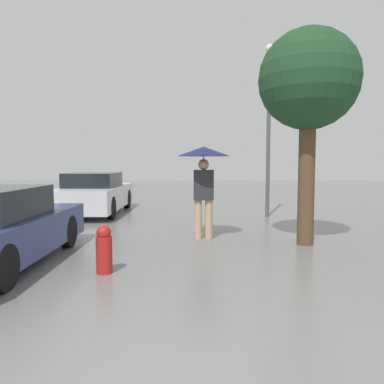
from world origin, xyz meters
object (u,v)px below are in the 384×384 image
object	(u,v)px
fire_hydrant	(103,250)
pedestrian	(202,165)
street_lamp	(267,118)
parked_car_farthest	(94,194)
tree	(307,83)

from	to	relation	value
fire_hydrant	pedestrian	bearing A→B (deg)	58.17
pedestrian	street_lamp	bearing A→B (deg)	58.49
parked_car_farthest	pedestrian	bearing A→B (deg)	-50.69
parked_car_farthest	fire_hydrant	world-z (taller)	parked_car_farthest
pedestrian	street_lamp	xyz separation A→B (m)	(1.94, 3.17, 1.33)
tree	fire_hydrant	bearing A→B (deg)	-151.34
fire_hydrant	tree	bearing A→B (deg)	28.66
pedestrian	parked_car_farthest	xyz separation A→B (m)	(-3.23, 3.94, -0.91)
pedestrian	parked_car_farthest	distance (m)	5.18
parked_car_farthest	fire_hydrant	size ratio (longest dim) A/B	6.11
parked_car_farthest	street_lamp	size ratio (longest dim) A/B	0.86
parked_car_farthest	fire_hydrant	distance (m)	6.57
tree	street_lamp	xyz separation A→B (m)	(0.02, 3.69, -0.20)
parked_car_farthest	fire_hydrant	bearing A→B (deg)	-74.49
parked_car_farthest	tree	distance (m)	7.24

